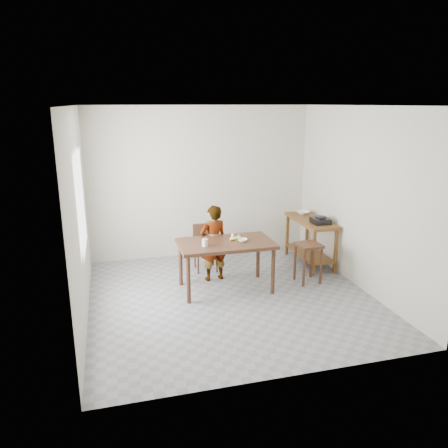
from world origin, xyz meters
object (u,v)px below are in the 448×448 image
object	(u,v)px
dining_table	(226,266)
dining_chair	(206,248)
prep_counter	(310,241)
child	(213,243)
stool	(308,263)

from	to	relation	value
dining_table	dining_chair	bearing A→B (deg)	97.51
prep_counter	dining_chair	size ratio (longest dim) A/B	1.56
child	stool	xyz separation A→B (m)	(1.40, -0.48, -0.29)
prep_counter	stool	world-z (taller)	prep_counter
dining_chair	stool	world-z (taller)	dining_chair
child	stool	size ratio (longest dim) A/B	1.93
prep_counter	dining_table	bearing A→B (deg)	-157.85
stool	dining_chair	bearing A→B (deg)	147.10
prep_counter	stool	size ratio (longest dim) A/B	1.90
dining_table	prep_counter	bearing A→B (deg)	22.15
child	dining_chair	size ratio (longest dim) A/B	1.59
prep_counter	dining_chair	world-z (taller)	prep_counter
prep_counter	dining_chair	bearing A→B (deg)	174.93
dining_table	prep_counter	xyz separation A→B (m)	(1.72, 0.70, 0.03)
prep_counter	child	bearing A→B (deg)	-171.13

